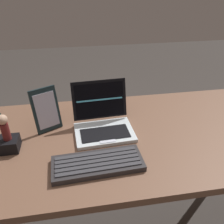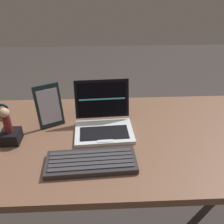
{
  "view_description": "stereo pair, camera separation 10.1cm",
  "coord_description": "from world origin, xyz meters",
  "px_view_note": "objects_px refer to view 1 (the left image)",
  "views": [
    {
      "loc": [
        -0.19,
        -0.82,
        1.39
      ],
      "look_at": [
        -0.05,
        0.03,
        0.86
      ],
      "focal_mm": 37.88,
      "sensor_mm": 36.0,
      "label": 1
    },
    {
      "loc": [
        -0.09,
        -0.83,
        1.39
      ],
      "look_at": [
        -0.05,
        0.03,
        0.86
      ],
      "focal_mm": 37.88,
      "sensor_mm": 36.0,
      "label": 2
    }
  ],
  "objects_px": {
    "laptop_front": "(103,122)",
    "photo_frame": "(46,110)",
    "external_keyboard": "(98,163)",
    "figurine_stand": "(9,144)",
    "figurine": "(4,126)"
  },
  "relations": [
    {
      "from": "photo_frame",
      "to": "figurine",
      "type": "relative_size",
      "value": 1.79
    },
    {
      "from": "external_keyboard",
      "to": "figurine_stand",
      "type": "distance_m",
      "value": 0.37
    },
    {
      "from": "laptop_front",
      "to": "photo_frame",
      "type": "relative_size",
      "value": 1.33
    },
    {
      "from": "external_keyboard",
      "to": "figurine",
      "type": "relative_size",
      "value": 3.08
    },
    {
      "from": "photo_frame",
      "to": "laptop_front",
      "type": "bearing_deg",
      "value": -11.19
    },
    {
      "from": "external_keyboard",
      "to": "photo_frame",
      "type": "distance_m",
      "value": 0.35
    },
    {
      "from": "laptop_front",
      "to": "photo_frame",
      "type": "height_order",
      "value": "laptop_front"
    },
    {
      "from": "figurine",
      "to": "photo_frame",
      "type": "bearing_deg",
      "value": 39.87
    },
    {
      "from": "laptop_front",
      "to": "figurine_stand",
      "type": "height_order",
      "value": "laptop_front"
    },
    {
      "from": "photo_frame",
      "to": "figurine_stand",
      "type": "bearing_deg",
      "value": -140.13
    },
    {
      "from": "laptop_front",
      "to": "external_keyboard",
      "type": "relative_size",
      "value": 0.77
    },
    {
      "from": "figurine",
      "to": "external_keyboard",
      "type": "bearing_deg",
      "value": -24.04
    },
    {
      "from": "photo_frame",
      "to": "figurine",
      "type": "height_order",
      "value": "photo_frame"
    },
    {
      "from": "figurine_stand",
      "to": "figurine",
      "type": "distance_m",
      "value": 0.09
    },
    {
      "from": "laptop_front",
      "to": "external_keyboard",
      "type": "bearing_deg",
      "value": -102.28
    }
  ]
}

